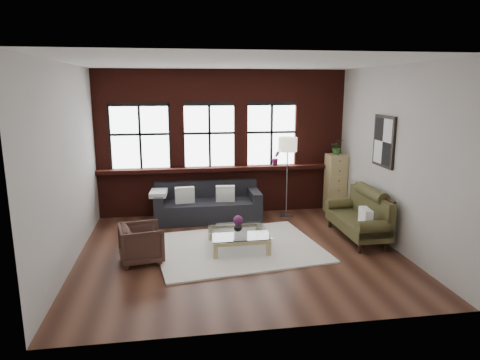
{
  "coord_description": "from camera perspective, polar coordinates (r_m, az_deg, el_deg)",
  "views": [
    {
      "loc": [
        -1.07,
        -6.98,
        2.83
      ],
      "look_at": [
        0.1,
        0.6,
        1.15
      ],
      "focal_mm": 32.0,
      "sensor_mm": 36.0,
      "label": 1
    }
  ],
  "objects": [
    {
      "name": "window_left",
      "position": [
        9.52,
        -13.17,
        5.51
      ],
      "size": [
        1.38,
        0.1,
        1.5
      ],
      "primitive_type": null,
      "color": "black",
      "rests_on": "brick_backwall"
    },
    {
      "name": "window_mid",
      "position": [
        9.53,
        -4.1,
        5.81
      ],
      "size": [
        1.38,
        0.1,
        1.5
      ],
      "primitive_type": null,
      "color": "black",
      "rests_on": "brick_backwall"
    },
    {
      "name": "vase",
      "position": [
        7.59,
        -0.26,
        -6.23
      ],
      "size": [
        0.16,
        0.16,
        0.16
      ],
      "primitive_type": "imported",
      "rotation": [
        0.0,
        0.0,
        0.04
      ],
      "color": "#B2B2B2",
      "rests_on": "coffee_table"
    },
    {
      "name": "coffee_table",
      "position": [
        7.67,
        -0.25,
        -8.0
      ],
      "size": [
        1.04,
        1.04,
        0.35
      ],
      "primitive_type": null,
      "rotation": [
        0.0,
        0.0,
        0.01
      ],
      "color": "tan",
      "rests_on": "shag_rug"
    },
    {
      "name": "wall_poster",
      "position": [
        8.27,
        18.65,
        4.9
      ],
      "size": [
        0.05,
        0.74,
        0.94
      ],
      "primitive_type": null,
      "color": "black",
      "rests_on": "wall_right"
    },
    {
      "name": "flowers",
      "position": [
        7.55,
        -0.26,
        -5.4
      ],
      "size": [
        0.18,
        0.18,
        0.18
      ],
      "primitive_type": "sphere",
      "color": "#642253",
      "rests_on": "vase"
    },
    {
      "name": "pillow_a",
      "position": [
        9.06,
        -7.37,
        -2.01
      ],
      "size": [
        0.41,
        0.18,
        0.34
      ],
      "primitive_type": "cube",
      "rotation": [
        0.0,
        0.0,
        0.11
      ],
      "color": "white",
      "rests_on": "dark_sofa"
    },
    {
      "name": "shag_rug",
      "position": [
        7.74,
        -0.26,
        -8.98
      ],
      "size": [
        3.12,
        2.6,
        0.03
      ],
      "primitive_type": "cube",
      "rotation": [
        0.0,
        0.0,
        0.14
      ],
      "color": "white",
      "rests_on": "floor"
    },
    {
      "name": "pillow_b",
      "position": [
        9.12,
        -1.98,
        -1.82
      ],
      "size": [
        0.41,
        0.18,
        0.34
      ],
      "primitive_type": "cube",
      "rotation": [
        0.0,
        0.0,
        -0.1
      ],
      "color": "white",
      "rests_on": "dark_sofa"
    },
    {
      "name": "vintage_settee",
      "position": [
        8.39,
        15.36,
        -4.57
      ],
      "size": [
        0.75,
        1.69,
        0.9
      ],
      "primitive_type": null,
      "color": "#403C1D",
      "rests_on": "floor"
    },
    {
      "name": "wall_front",
      "position": [
        4.77,
        4.49,
        -2.63
      ],
      "size": [
        5.5,
        0.0,
        5.5
      ],
      "primitive_type": "plane",
      "rotation": [
        -1.57,
        0.0,
        0.0
      ],
      "color": "#BBB7AE",
      "rests_on": "ground"
    },
    {
      "name": "armchair",
      "position": [
        7.27,
        -13.0,
        -8.23
      ],
      "size": [
        0.8,
        0.79,
        0.63
      ],
      "primitive_type": "imported",
      "rotation": [
        0.0,
        0.0,
        1.76
      ],
      "color": "#39231C",
      "rests_on": "floor"
    },
    {
      "name": "potted_plant_top",
      "position": [
        9.84,
        12.82,
        4.31
      ],
      "size": [
        0.36,
        0.34,
        0.33
      ],
      "primitive_type": "imported",
      "rotation": [
        0.0,
        0.0,
        -0.29
      ],
      "color": "#2D5923",
      "rests_on": "drawer_chest"
    },
    {
      "name": "wall_back",
      "position": [
        9.62,
        -2.32,
        5.0
      ],
      "size": [
        5.5,
        0.0,
        5.5
      ],
      "primitive_type": "plane",
      "rotation": [
        1.57,
        0.0,
        0.0
      ],
      "color": "#BBB7AE",
      "rests_on": "ground"
    },
    {
      "name": "floor_lamp",
      "position": [
        9.37,
        6.28,
        0.75
      ],
      "size": [
        0.4,
        0.4,
        1.92
      ],
      "primitive_type": null,
      "color": "#A5A5A8",
      "rests_on": "floor"
    },
    {
      "name": "sill_plant",
      "position": [
        9.7,
        4.8,
        2.93
      ],
      "size": [
        0.21,
        0.18,
        0.34
      ],
      "primitive_type": "imported",
      "rotation": [
        0.0,
        0.0,
        0.15
      ],
      "color": "#642253",
      "rests_on": "sill_ledge"
    },
    {
      "name": "brick_backwall",
      "position": [
        9.56,
        -2.28,
        4.95
      ],
      "size": [
        5.5,
        0.12,
        3.2
      ],
      "primitive_type": null,
      "color": "#461610",
      "rests_on": "floor"
    },
    {
      "name": "wall_right",
      "position": [
        8.05,
        19.69,
        2.84
      ],
      "size": [
        0.0,
        5.0,
        5.0
      ],
      "primitive_type": "plane",
      "rotation": [
        1.57,
        0.0,
        -1.57
      ],
      "color": "#BBB7AE",
      "rests_on": "ground"
    },
    {
      "name": "sill_ledge",
      "position": [
        9.56,
        -2.19,
        1.55
      ],
      "size": [
        5.5,
        0.3,
        0.08
      ],
      "primitive_type": "cube",
      "color": "#461610",
      "rests_on": "brick_backwall"
    },
    {
      "name": "pillow_settee",
      "position": [
        7.88,
        16.39,
        -4.88
      ],
      "size": [
        0.18,
        0.39,
        0.34
      ],
      "primitive_type": "cube",
      "rotation": [
        0.0,
        0.0,
        -0.1
      ],
      "color": "white",
      "rests_on": "vintage_settee"
    },
    {
      "name": "floor",
      "position": [
        7.61,
        -0.06,
        -9.48
      ],
      "size": [
        5.5,
        5.5,
        0.0
      ],
      "primitive_type": "plane",
      "color": "#3E2116",
      "rests_on": "ground"
    },
    {
      "name": "wall_left",
      "position": [
        7.29,
        -21.97,
        1.73
      ],
      "size": [
        0.0,
        5.0,
        5.0
      ],
      "primitive_type": "plane",
      "rotation": [
        1.57,
        0.0,
        1.57
      ],
      "color": "#BBB7AE",
      "rests_on": "ground"
    },
    {
      "name": "dark_sofa",
      "position": [
        9.23,
        -4.36,
        -2.9
      ],
      "size": [
        2.25,
        0.91,
        0.81
      ],
      "primitive_type": null,
      "color": "black",
      "rests_on": "floor"
    },
    {
      "name": "window_right",
      "position": [
        9.74,
        4.18,
        5.95
      ],
      "size": [
        1.38,
        0.1,
        1.5
      ],
      "primitive_type": null,
      "color": "black",
      "rests_on": "brick_backwall"
    },
    {
      "name": "drawer_chest",
      "position": [
        9.99,
        12.59,
        -0.45
      ],
      "size": [
        0.41,
        0.41,
        1.34
      ],
      "primitive_type": "cube",
      "color": "tan",
      "rests_on": "floor"
    },
    {
      "name": "ceiling",
      "position": [
        7.07,
        -0.06,
        15.35
      ],
      "size": [
        5.5,
        5.5,
        0.0
      ],
      "primitive_type": "plane",
      "rotation": [
        3.14,
        0.0,
        0.0
      ],
      "color": "white",
      "rests_on": "ground"
    }
  ]
}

